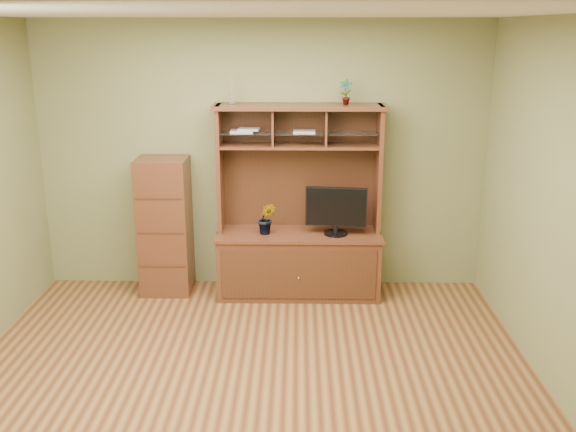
{
  "coord_description": "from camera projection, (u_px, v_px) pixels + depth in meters",
  "views": [
    {
      "loc": [
        0.36,
        -4.37,
        2.61
      ],
      "look_at": [
        0.28,
        1.2,
        0.97
      ],
      "focal_mm": 40.0,
      "sensor_mm": 36.0,
      "label": 1
    }
  ],
  "objects": [
    {
      "name": "orchid_plant",
      "position": [
        267.0,
        219.0,
        6.28
      ],
      "size": [
        0.19,
        0.16,
        0.32
      ],
      "primitive_type": "imported",
      "rotation": [
        0.0,
        0.0,
        -0.13
      ],
      "color": "#31571E",
      "rests_on": "media_hutch"
    },
    {
      "name": "magazines",
      "position": [
        264.0,
        131.0,
        6.2
      ],
      "size": [
        0.82,
        0.18,
        0.04
      ],
      "color": "silver",
      "rests_on": "media_hutch"
    },
    {
      "name": "media_hutch",
      "position": [
        299.0,
        244.0,
        6.44
      ],
      "size": [
        1.66,
        0.61,
        1.9
      ],
      "color": "#422112",
      "rests_on": "room"
    },
    {
      "name": "room",
      "position": [
        247.0,
        212.0,
        4.55
      ],
      "size": [
        4.54,
        4.04,
        2.74
      ],
      "color": "#502C17",
      "rests_on": "ground"
    },
    {
      "name": "side_cabinet",
      "position": [
        165.0,
        226.0,
        6.44
      ],
      "size": [
        0.49,
        0.45,
        1.38
      ],
      "color": "#422112",
      "rests_on": "room"
    },
    {
      "name": "reed_diffuser",
      "position": [
        232.0,
        93.0,
        6.1
      ],
      "size": [
        0.06,
        0.06,
        0.29
      ],
      "color": "silver",
      "rests_on": "media_hutch"
    },
    {
      "name": "monitor",
      "position": [
        336.0,
        210.0,
        6.24
      ],
      "size": [
        0.6,
        0.23,
        0.48
      ],
      "rotation": [
        0.0,
        0.0,
        -0.13
      ],
      "color": "black",
      "rests_on": "media_hutch"
    },
    {
      "name": "top_plant",
      "position": [
        346.0,
        92.0,
        6.08
      ],
      "size": [
        0.14,
        0.11,
        0.24
      ],
      "primitive_type": "imported",
      "rotation": [
        0.0,
        0.0,
        -0.22
      ],
      "color": "#2A6724",
      "rests_on": "media_hutch"
    }
  ]
}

